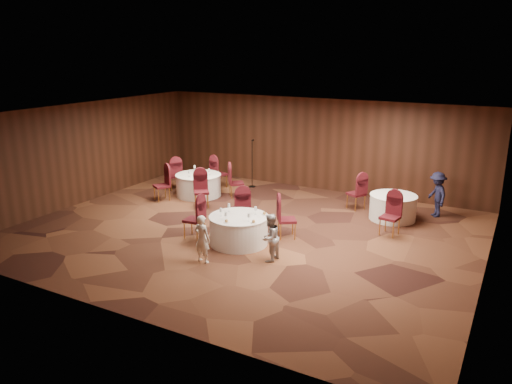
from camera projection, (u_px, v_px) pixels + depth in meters
The scene contains 15 objects.
ground at pixel (246, 231), 13.70m from camera, with size 12.00×12.00×0.00m, color black.
room_shell at pixel (246, 161), 13.16m from camera, with size 12.00×12.00×12.00m.
table_main at pixel (239, 230), 12.75m from camera, with size 1.52×1.52×0.74m.
table_left at pixel (199, 185), 16.93m from camera, with size 1.54×1.54×0.74m.
table_right at pixel (393, 207), 14.57m from camera, with size 1.36×1.36×0.74m.
chairs_main at pixel (241, 216), 13.43m from camera, with size 2.80×2.05×1.00m.
chairs_left at pixel (199, 182), 16.86m from camera, with size 3.19×2.94×1.00m.
chairs_right at pixel (372, 204), 14.39m from camera, with size 2.14×2.40×1.00m.
tabletop_main at pixel (241, 214), 12.47m from camera, with size 1.11×1.13×0.22m.
tabletop_left at pixel (198, 172), 16.81m from camera, with size 0.81×0.78×0.22m.
tabletop_right at pixel (399, 193), 14.15m from camera, with size 0.08×0.08×0.22m.
mic_stand at pixel (252, 173), 17.97m from camera, with size 0.24×0.24×1.73m.
woman_a at pixel (202, 239), 11.57m from camera, with size 0.42×0.28×1.16m, color white.
woman_b at pixel (270, 238), 11.65m from camera, with size 0.56×0.44×1.15m, color #B2B1B6.
man_c at pixel (437, 194), 14.74m from camera, with size 0.88×0.50×1.36m, color black.
Camera 1 is at (6.41, -11.16, 4.84)m, focal length 35.00 mm.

